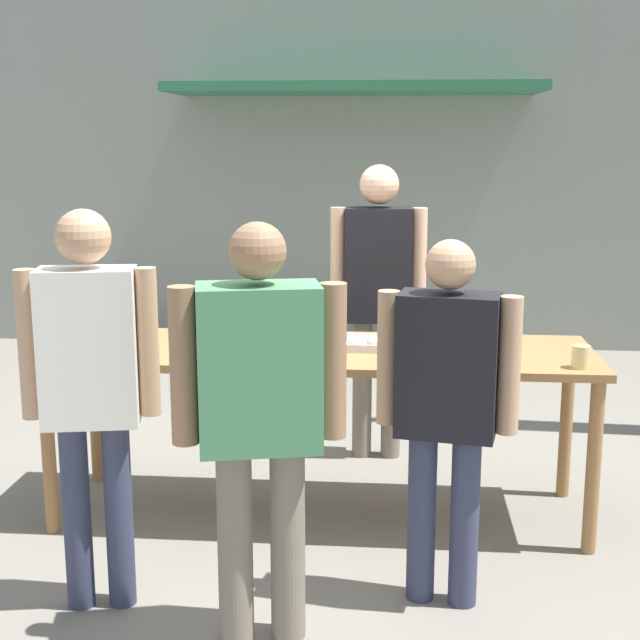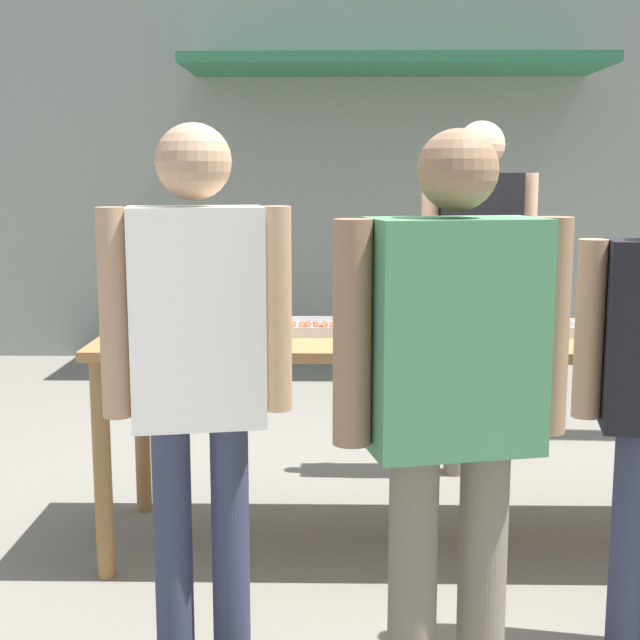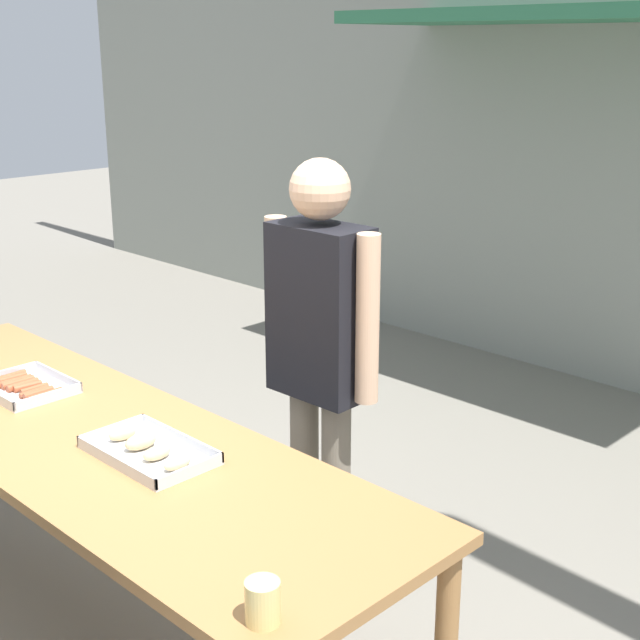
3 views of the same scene
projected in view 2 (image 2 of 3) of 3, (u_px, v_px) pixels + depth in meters
ground_plane at (439, 542)px, 3.83m from camera, size 24.00×24.00×0.00m
building_facade_back at (390, 90)px, 7.39m from camera, size 12.00×1.11×4.50m
serving_table at (443, 355)px, 3.70m from camera, size 2.82×0.84×0.91m
food_tray_sausages at (320, 328)px, 3.72m from camera, size 0.36×0.29×0.04m
food_tray_buns at (519, 328)px, 3.71m from camera, size 0.46×0.27×0.06m
condiment_jar_mustard at (118, 337)px, 3.39m from camera, size 0.07×0.07×0.08m
condiment_jar_ketchup at (142, 337)px, 3.39m from camera, size 0.07×0.07×0.08m
person_server_behind_table at (478, 266)px, 4.54m from camera, size 0.59×0.24×1.83m
person_customer_holding_hotdog at (198, 356)px, 2.65m from camera, size 0.56×0.28×1.71m
person_customer_waiting_in_line at (452, 384)px, 2.45m from camera, size 0.66×0.35×1.68m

